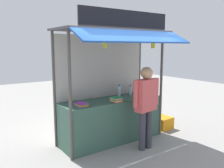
% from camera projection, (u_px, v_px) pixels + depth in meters
% --- Properties ---
extents(ground_plane, '(20.00, 20.00, 0.00)m').
position_uv_depth(ground_plane, '(112.00, 140.00, 5.42)').
color(ground_plane, gray).
extents(stall_counter, '(2.33, 0.71, 0.96)m').
position_uv_depth(stall_counter, '(112.00, 120.00, 5.34)').
color(stall_counter, '#385B4C').
rests_on(stall_counter, ground).
extents(stall_structure, '(2.53, 1.52, 2.82)m').
position_uv_depth(stall_structure, '(110.00, 66.00, 5.22)').
color(stall_structure, '#4C4742').
rests_on(stall_structure, ground).
extents(water_bottle_front_left, '(0.06, 0.06, 0.23)m').
position_uv_depth(water_bottle_front_left, '(137.00, 91.00, 5.75)').
color(water_bottle_front_left, silver).
rests_on(water_bottle_front_left, stall_counter).
extents(water_bottle_back_left, '(0.08, 0.08, 0.27)m').
position_uv_depth(water_bottle_back_left, '(119.00, 91.00, 5.63)').
color(water_bottle_back_left, silver).
rests_on(water_bottle_back_left, stall_counter).
extents(water_bottle_right, '(0.07, 0.07, 0.24)m').
position_uv_depth(water_bottle_right, '(130.00, 90.00, 5.79)').
color(water_bottle_right, silver).
rests_on(water_bottle_right, stall_counter).
extents(magazine_stack_rear_center, '(0.23, 0.30, 0.06)m').
position_uv_depth(magazine_stack_rear_center, '(81.00, 104.00, 4.70)').
color(magazine_stack_rear_center, blue).
rests_on(magazine_stack_rear_center, stall_counter).
extents(magazine_stack_mid_left, '(0.22, 0.26, 0.09)m').
position_uv_depth(magazine_stack_mid_left, '(116.00, 100.00, 5.05)').
color(magazine_stack_mid_left, red).
rests_on(magazine_stack_mid_left, stall_counter).
extents(magazine_stack_center, '(0.23, 0.24, 0.05)m').
position_uv_depth(magazine_stack_center, '(152.00, 94.00, 5.75)').
color(magazine_stack_center, white).
rests_on(magazine_stack_center, stall_counter).
extents(banana_bunch_leftmost, '(0.11, 0.11, 0.26)m').
position_uv_depth(banana_bunch_leftmost, '(153.00, 45.00, 5.14)').
color(banana_bunch_leftmost, '#332D23').
extents(banana_bunch_inner_right, '(0.10, 0.09, 0.25)m').
position_uv_depth(banana_bunch_inner_right, '(105.00, 44.00, 4.44)').
color(banana_bunch_inner_right, '#332D23').
extents(vendor_person, '(0.65, 0.29, 1.73)m').
position_uv_depth(vendor_person, '(146.00, 100.00, 4.82)').
color(vendor_person, '#383842').
rests_on(vendor_person, ground).
extents(plastic_crate, '(0.47, 0.47, 0.31)m').
position_uv_depth(plastic_crate, '(162.00, 123.00, 6.20)').
color(plastic_crate, orange).
rests_on(plastic_crate, ground).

